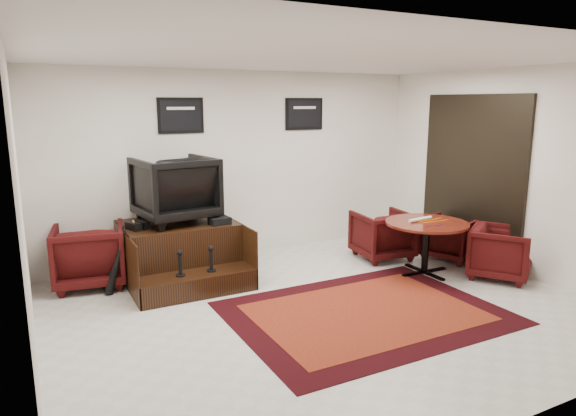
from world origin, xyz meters
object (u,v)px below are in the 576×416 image
object	(u,v)px
armchair_side	(89,252)
table_chair_corner	(501,250)
table_chair_window	(450,236)
meeting_table	(427,228)
shine_podium	(181,254)
shine_chair	(175,186)
table_chair_back	(382,232)

from	to	relation	value
armchair_side	table_chair_corner	distance (m)	5.43
armchair_side	table_chair_window	bearing A→B (deg)	174.35
meeting_table	table_chair_window	distance (m)	0.92
shine_podium	table_chair_corner	xyz separation A→B (m)	(3.83, -1.96, 0.04)
table_chair_window	shine_chair	bearing A→B (deg)	50.26
shine_chair	table_chair_corner	xyz separation A→B (m)	(3.83, -2.11, -0.86)
shine_chair	meeting_table	distance (m)	3.46
shine_podium	table_chair_back	bearing A→B (deg)	-9.39
shine_chair	table_chair_back	bearing A→B (deg)	160.51
meeting_table	table_chair_window	size ratio (longest dim) A/B	1.57
shine_chair	meeting_table	bearing A→B (deg)	146.66
shine_podium	armchair_side	bearing A→B (deg)	164.63
shine_chair	table_chair_corner	distance (m)	4.45
table_chair_back	table_chair_corner	size ratio (longest dim) A/B	1.03
shine_chair	table_chair_corner	bearing A→B (deg)	143.84
table_chair_window	table_chair_corner	distance (m)	0.96
table_chair_corner	meeting_table	bearing A→B (deg)	107.69
table_chair_corner	table_chair_back	bearing A→B (deg)	86.43
armchair_side	meeting_table	xyz separation A→B (m)	(4.17, -1.65, 0.20)
table_chair_back	shine_podium	bearing A→B (deg)	-2.48
shine_chair	shine_podium	bearing A→B (deg)	82.69
meeting_table	table_chair_back	bearing A→B (deg)	95.46
shine_podium	table_chair_window	bearing A→B (deg)	-14.51
armchair_side	table_chair_window	xyz separation A→B (m)	(4.97, -1.30, -0.09)
meeting_table	table_chair_back	distance (m)	0.89
shine_podium	shine_chair	xyz separation A→B (m)	(0.00, 0.15, 0.90)
armchair_side	table_chair_back	xyz separation A→B (m)	(4.09, -0.80, -0.04)
table_chair_back	table_chair_window	bearing A→B (deg)	157.04
shine_podium	armchair_side	world-z (taller)	armchair_side
table_chair_window	table_chair_corner	bearing A→B (deg)	154.88
armchair_side	meeting_table	world-z (taller)	armchair_side
meeting_table	table_chair_window	world-z (taller)	meeting_table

